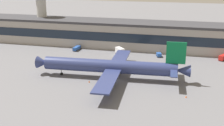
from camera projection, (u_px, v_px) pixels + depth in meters
name	position (u px, v px, depth m)	size (l,w,h in m)	color
ground_plane	(117.00, 80.00, 112.21)	(600.00, 600.00, 0.00)	slate
terminal_building	(140.00, 35.00, 157.39)	(190.53, 18.94, 14.13)	#9E9993
airliner	(112.00, 67.00, 112.74)	(60.06, 51.72, 15.56)	navy
control_tower	(41.00, 6.00, 171.23)	(10.80, 10.80, 32.24)	#B7B7B2
baggage_tug	(159.00, 55.00, 142.68)	(3.01, 4.04, 1.85)	#2651A5
belt_loader	(77.00, 48.00, 154.27)	(2.29, 6.47, 1.95)	#2651A5
stair_truck	(120.00, 51.00, 145.79)	(5.68, 6.15, 3.55)	white
crew_van	(223.00, 57.00, 136.85)	(4.61, 5.58, 2.55)	red
traffic_cone_0	(186.00, 97.00, 96.84)	(0.54, 0.54, 0.67)	#F2590C
traffic_cone_1	(89.00, 81.00, 110.01)	(0.55, 0.55, 0.69)	#F2590C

